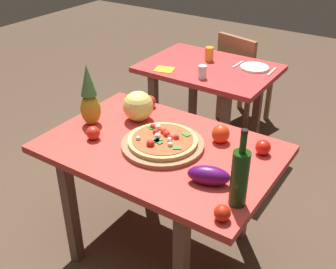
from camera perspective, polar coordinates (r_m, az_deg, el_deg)
ground_plane at (r=2.65m, az=-0.89°, el=-15.30°), size 10.00×10.00×0.00m
display_table at (r=2.23m, az=-1.02°, el=-3.62°), size 1.24×0.83×0.74m
background_table at (r=3.30m, az=5.64°, el=7.60°), size 1.02×0.73×0.74m
dining_chair at (r=3.84m, az=10.21°, el=8.30°), size 0.49×0.49×0.85m
pizza_board at (r=2.17m, az=-0.73°, el=-1.41°), size 0.44×0.44×0.02m
pizza at (r=2.16m, az=-0.77°, el=-0.76°), size 0.37×0.37×0.06m
wine_bottle at (r=1.74m, az=9.95°, el=-5.86°), size 0.08×0.08×0.37m
pineapple_left at (r=2.36m, az=-10.89°, el=4.95°), size 0.12×0.12×0.36m
melon at (r=2.40m, az=-4.18°, el=3.96°), size 0.18×0.18×0.18m
bell_pepper at (r=2.21m, az=7.35°, el=0.07°), size 0.10×0.10×0.11m
eggplant at (r=1.89m, az=5.71°, el=-5.68°), size 0.22×0.15×0.09m
tomato_near_board at (r=2.57m, az=-2.56°, el=4.63°), size 0.08×0.08×0.08m
tomato_by_bottle at (r=2.26m, az=-10.39°, el=0.22°), size 0.08×0.08×0.08m
tomato_at_corner at (r=2.15m, az=13.10°, el=-1.75°), size 0.08×0.08×0.08m
tomato_beside_pepper at (r=1.71m, az=7.57°, el=-10.79°), size 0.07×0.07×0.07m
drinking_glass_juice at (r=3.36m, az=5.76°, el=11.12°), size 0.07×0.07×0.11m
drinking_glass_water at (r=3.01m, az=4.80°, el=8.70°), size 0.06×0.06×0.09m
dinner_plate at (r=3.26m, az=11.97°, el=9.13°), size 0.22×0.22×0.02m
fork_utensil at (r=3.31m, az=9.72°, el=9.62°), size 0.02×0.18×0.01m
knife_utensil at (r=3.22m, az=14.27°, el=8.49°), size 0.02×0.18×0.01m
napkin_folded at (r=3.17m, az=-0.52°, el=9.05°), size 0.17×0.15×0.01m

